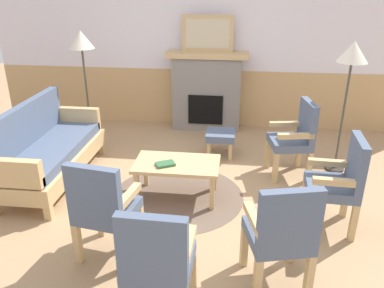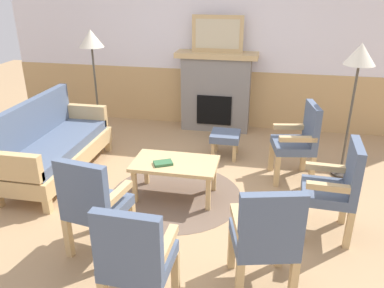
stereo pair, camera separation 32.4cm
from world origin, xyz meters
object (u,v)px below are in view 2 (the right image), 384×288
floor_lamp_by_couch (92,46)px  armchair_front_left (266,235)px  framed_picture (217,34)px  armchair_corner_left (136,257)px  couch (54,146)px  book_on_table (163,163)px  armchair_by_window_left (337,185)px  fireplace (216,91)px  armchair_near_fireplace (299,139)px  armchair_front_center (93,202)px  footstool (225,138)px  floor_lamp_by_chairs (359,63)px  coffee_table (175,166)px

floor_lamp_by_couch → armchair_front_left: bearing=-46.8°
framed_picture → armchair_corner_left: size_ratio=0.82×
armchair_front_left → couch: bearing=150.1°
book_on_table → floor_lamp_by_couch: (-1.47, 1.58, 1.00)m
book_on_table → floor_lamp_by_couch: bearing=133.1°
armchair_by_window_left → fireplace: bearing=120.0°
fireplace → framed_picture: (0.00, 0.00, 0.91)m
fireplace → framed_picture: framed_picture is taller
armchair_near_fireplace → armchair_front_center: (-1.86, -1.86, 0.00)m
footstool → armchair_by_window_left: bearing=-51.9°
armchair_front_center → floor_lamp_by_chairs: size_ratio=0.58×
floor_lamp_by_couch → coffee_table: bearing=-43.1°
coffee_table → armchair_by_window_left: armchair_by_window_left is taller
armchair_by_window_left → framed_picture: bearing=119.9°
fireplace → floor_lamp_by_chairs: bearing=-36.2°
fireplace → armchair_corner_left: (0.00, -4.04, -0.11)m
armchair_near_fireplace → floor_lamp_by_chairs: size_ratio=0.58×
footstool → armchair_near_fireplace: armchair_near_fireplace is taller
coffee_table → armchair_front_center: size_ratio=0.98×
armchair_near_fireplace → coffee_table: bearing=-152.2°
coffee_table → armchair_front_left: (1.04, -1.31, 0.15)m
floor_lamp_by_chairs → armchair_front_left: bearing=-112.7°
couch → floor_lamp_by_chairs: 3.83m
armchair_corner_left → floor_lamp_by_couch: bearing=118.1°
couch → footstool: (2.06, 0.98, -0.11)m
framed_picture → couch: 2.96m
armchair_front_center → floor_lamp_by_couch: bearing=113.2°
fireplace → coffee_table: bearing=-93.4°
armchair_front_left → framed_picture: bearing=104.1°
framed_picture → armchair_front_left: framed_picture is taller
book_on_table → floor_lamp_by_chairs: 2.54m
book_on_table → armchair_front_left: 1.69m
armchair_near_fireplace → armchair_front_left: bearing=-99.9°
armchair_corner_left → floor_lamp_by_chairs: size_ratio=0.58×
armchair_corner_left → floor_lamp_by_chairs: 3.38m
fireplace → footstool: bearing=-74.8°
armchair_by_window_left → armchair_front_center: size_ratio=1.00×
coffee_table → footstool: 1.28m
couch → floor_lamp_by_couch: size_ratio=1.07×
armchair_near_fireplace → armchair_by_window_left: (0.28, -1.12, 0.00)m
fireplace → armchair_front_left: fireplace is taller
framed_picture → coffee_table: bearing=-93.4°
book_on_table → fireplace: bearing=83.9°
couch → armchair_near_fireplace: (3.03, 0.51, 0.14)m
coffee_table → armchair_front_center: (-0.47, -1.13, 0.15)m
armchair_front_left → armchair_front_center: same height
framed_picture → armchair_front_center: 3.62m
coffee_table → book_on_table: 0.16m
armchair_near_fireplace → armchair_front_center: size_ratio=1.00×
coffee_table → armchair_near_fireplace: bearing=27.8°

